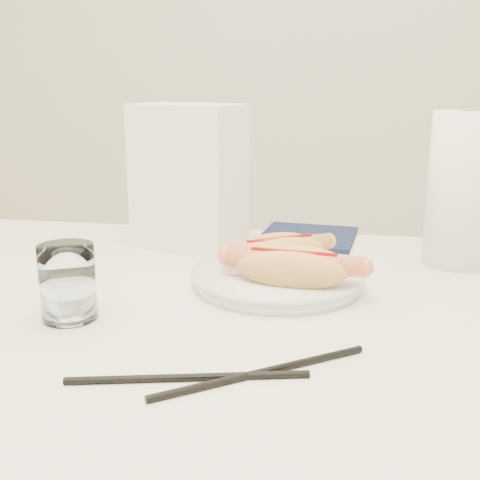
% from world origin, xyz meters
% --- Properties ---
extents(table, '(1.20, 0.80, 0.75)m').
position_xyz_m(table, '(0.00, 0.00, 0.69)').
color(table, white).
rests_on(table, ground).
extents(plate, '(0.27, 0.27, 0.02)m').
position_xyz_m(plate, '(0.08, 0.09, 0.76)').
color(plate, white).
rests_on(plate, table).
extents(hotdog_left, '(0.15, 0.12, 0.04)m').
position_xyz_m(hotdog_left, '(0.08, 0.12, 0.79)').
color(hotdog_left, tan).
rests_on(hotdog_left, plate).
extents(hotdog_right, '(0.18, 0.08, 0.05)m').
position_xyz_m(hotdog_right, '(0.11, 0.04, 0.79)').
color(hotdog_right, '#E6A759').
rests_on(hotdog_right, plate).
extents(water_glass, '(0.07, 0.07, 0.09)m').
position_xyz_m(water_glass, '(-0.15, -0.08, 0.80)').
color(water_glass, white).
rests_on(water_glass, table).
extents(chopstick_near, '(0.23, 0.06, 0.01)m').
position_xyz_m(chopstick_near, '(0.03, -0.20, 0.75)').
color(chopstick_near, black).
rests_on(chopstick_near, table).
extents(chopstick_far, '(0.20, 0.15, 0.01)m').
position_xyz_m(chopstick_far, '(0.10, -0.18, 0.75)').
color(chopstick_far, black).
rests_on(chopstick_far, table).
extents(napkin_box, '(0.21, 0.16, 0.24)m').
position_xyz_m(napkin_box, '(-0.09, 0.27, 0.87)').
color(napkin_box, white).
rests_on(napkin_box, table).
extents(navy_napkin, '(0.18, 0.18, 0.01)m').
position_xyz_m(navy_napkin, '(0.11, 0.35, 0.75)').
color(navy_napkin, '#121939').
rests_on(navy_napkin, table).
extents(paper_towel_roll, '(0.12, 0.12, 0.24)m').
position_xyz_m(paper_towel_roll, '(0.35, 0.24, 0.87)').
color(paper_towel_roll, white).
rests_on(paper_towel_roll, table).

